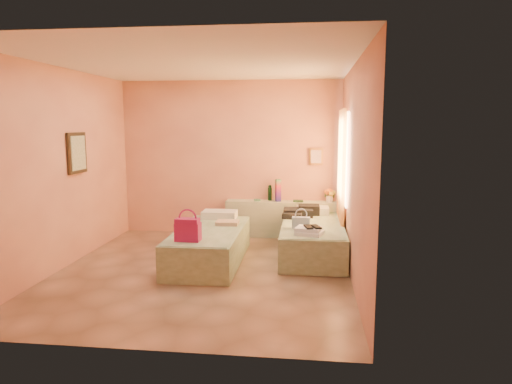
# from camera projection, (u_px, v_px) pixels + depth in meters

# --- Properties ---
(ground) EXTENTS (4.50, 4.50, 0.00)m
(ground) POSITION_uv_depth(u_px,v_px,m) (204.00, 271.00, 6.32)
(ground) COLOR #A47F62
(ground) RESTS_ON ground
(room_walls) EXTENTS (4.02, 4.51, 2.81)m
(room_walls) POSITION_uv_depth(u_px,v_px,m) (224.00, 140.00, 6.59)
(room_walls) COLOR #E49F79
(room_walls) RESTS_ON ground
(headboard_ledge) EXTENTS (2.05, 0.30, 0.65)m
(headboard_ledge) POSITION_uv_depth(u_px,v_px,m) (283.00, 219.00, 8.22)
(headboard_ledge) COLOR #B0B897
(headboard_ledge) RESTS_ON ground
(bed_left) EXTENTS (0.91, 2.01, 0.50)m
(bed_left) POSITION_uv_depth(u_px,v_px,m) (209.00, 246.00, 6.70)
(bed_left) COLOR #A3BC97
(bed_left) RESTS_ON ground
(bed_right) EXTENTS (0.91, 2.01, 0.50)m
(bed_right) POSITION_uv_depth(u_px,v_px,m) (312.00, 240.00, 7.06)
(bed_right) COLOR #A3BC97
(bed_right) RESTS_ON ground
(water_bottle) EXTENTS (0.09, 0.09, 0.26)m
(water_bottle) POSITION_uv_depth(u_px,v_px,m) (270.00, 193.00, 8.25)
(water_bottle) COLOR #123319
(water_bottle) RESTS_ON headboard_ledge
(rainbow_box) EXTENTS (0.11, 0.11, 0.40)m
(rainbow_box) POSITION_uv_depth(u_px,v_px,m) (278.00, 190.00, 8.13)
(rainbow_box) COLOR #A11353
(rainbow_box) RESTS_ON headboard_ledge
(small_dish) EXTENTS (0.14, 0.14, 0.03)m
(small_dish) POSITION_uv_depth(u_px,v_px,m) (257.00, 200.00, 8.21)
(small_dish) COLOR #4E906B
(small_dish) RESTS_ON headboard_ledge
(green_book) EXTENTS (0.18, 0.13, 0.03)m
(green_book) POSITION_uv_depth(u_px,v_px,m) (298.00, 201.00, 8.11)
(green_book) COLOR #224027
(green_book) RESTS_ON headboard_ledge
(flower_vase) EXTENTS (0.28, 0.28, 0.28)m
(flower_vase) POSITION_uv_depth(u_px,v_px,m) (330.00, 194.00, 8.08)
(flower_vase) COLOR white
(flower_vase) RESTS_ON headboard_ledge
(magenta_handbag) EXTENTS (0.33, 0.20, 0.30)m
(magenta_handbag) POSITION_uv_depth(u_px,v_px,m) (188.00, 229.00, 5.97)
(magenta_handbag) COLOR #A11353
(magenta_handbag) RESTS_ON bed_left
(khaki_garment) EXTENTS (0.34, 0.28, 0.06)m
(khaki_garment) POSITION_uv_depth(u_px,v_px,m) (227.00, 223.00, 6.96)
(khaki_garment) COLOR tan
(khaki_garment) RESTS_ON bed_left
(clothes_pile) EXTENTS (0.53, 0.53, 0.16)m
(clothes_pile) POSITION_uv_depth(u_px,v_px,m) (301.00, 211.00, 7.60)
(clothes_pile) COLOR black
(clothes_pile) RESTS_ON bed_right
(blue_handbag) EXTENTS (0.26, 0.12, 0.17)m
(blue_handbag) POSITION_uv_depth(u_px,v_px,m) (301.00, 223.00, 6.70)
(blue_handbag) COLOR #3D6093
(blue_handbag) RESTS_ON bed_right
(towel_stack) EXTENTS (0.42, 0.39, 0.10)m
(towel_stack) POSITION_uv_depth(u_px,v_px,m) (310.00, 231.00, 6.33)
(towel_stack) COLOR silver
(towel_stack) RESTS_ON bed_right
(sandal_pair) EXTENTS (0.22, 0.27, 0.02)m
(sandal_pair) POSITION_uv_depth(u_px,v_px,m) (312.00, 227.00, 6.31)
(sandal_pair) COLOR black
(sandal_pair) RESTS_ON towel_stack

